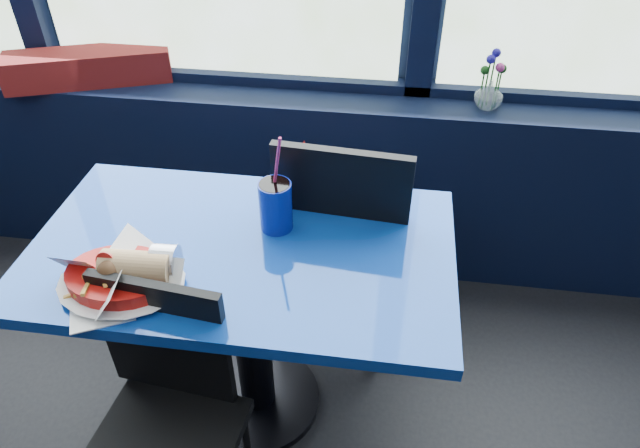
{
  "coord_description": "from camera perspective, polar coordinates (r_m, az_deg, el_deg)",
  "views": [
    {
      "loc": [
        0.69,
        0.82,
        1.81
      ],
      "look_at": [
        0.53,
        1.98,
        0.87
      ],
      "focal_mm": 32.0,
      "sensor_mm": 36.0,
      "label": 1
    }
  ],
  "objects": [
    {
      "name": "ketchup_bottle",
      "position": [
        1.77,
        -1.54,
        5.38
      ],
      "size": [
        0.05,
        0.05,
        0.19
      ],
      "color": "#B5100C",
      "rests_on": "near_table"
    },
    {
      "name": "napkin",
      "position": [
        1.55,
        -20.95,
        -7.58
      ],
      "size": [
        0.21,
        0.21,
        0.0
      ],
      "primitive_type": "cube",
      "rotation": [
        0.0,
        0.0,
        0.46
      ],
      "color": "white",
      "rests_on": "near_table"
    },
    {
      "name": "window_sill",
      "position": [
        2.58,
        -8.92,
        5.1
      ],
      "size": [
        5.0,
        0.26,
        0.8
      ],
      "primitive_type": "cube",
      "color": "black",
      "rests_on": "ground"
    },
    {
      "name": "flower_vase",
      "position": [
        2.27,
        16.6,
        12.61
      ],
      "size": [
        0.13,
        0.13,
        0.23
      ],
      "rotation": [
        0.0,
        0.0,
        0.17
      ],
      "color": "silver",
      "rests_on": "window_sill"
    },
    {
      "name": "food_basket",
      "position": [
        1.56,
        -19.17,
        -4.85
      ],
      "size": [
        0.36,
        0.36,
        0.11
      ],
      "rotation": [
        0.0,
        0.0,
        -0.39
      ],
      "color": "#B5100C",
      "rests_on": "near_table"
    },
    {
      "name": "near_table",
      "position": [
        1.75,
        -7.34,
        -6.68
      ],
      "size": [
        1.2,
        0.7,
        0.75
      ],
      "color": "black",
      "rests_on": "ground"
    },
    {
      "name": "chair_near_front",
      "position": [
        1.65,
        -15.25,
        -17.23
      ],
      "size": [
        0.41,
        0.42,
        0.83
      ],
      "rotation": [
        0.0,
        0.0,
        -0.11
      ],
      "color": "black",
      "rests_on": "ground"
    },
    {
      "name": "planter_box",
      "position": [
        2.57,
        -22.13,
        14.35
      ],
      "size": [
        0.66,
        0.38,
        0.13
      ],
      "primitive_type": "cube",
      "rotation": [
        0.0,
        0.0,
        0.35
      ],
      "color": "maroon",
      "rests_on": "window_sill"
    },
    {
      "name": "chair_near_back",
      "position": [
        1.95,
        2.01,
        -1.13
      ],
      "size": [
        0.47,
        0.48,
        0.97
      ],
      "rotation": [
        0.0,
        0.0,
        3.06
      ],
      "color": "black",
      "rests_on": "ground"
    },
    {
      "name": "soda_cup",
      "position": [
        1.64,
        -4.45,
        1.93
      ],
      "size": [
        0.1,
        0.1,
        0.32
      ],
      "rotation": [
        0.0,
        0.0,
        0.09
      ],
      "color": "navy",
      "rests_on": "near_table"
    }
  ]
}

